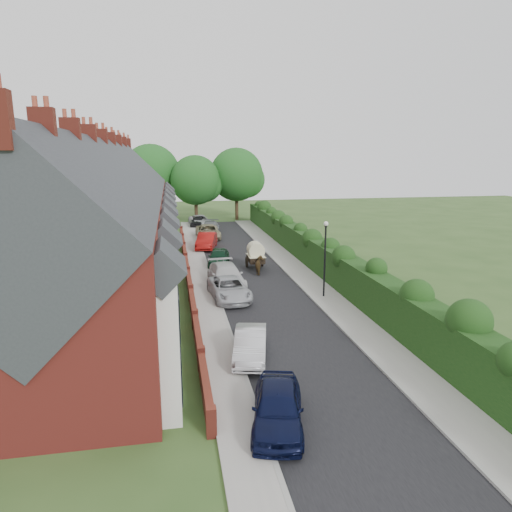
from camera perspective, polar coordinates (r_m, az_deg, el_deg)
The scene contains 25 objects.
ground at distance 26.43m, azimuth 4.20°, elevation -8.25°, with size 140.00×140.00×0.00m, color #2D4C1E.
road at distance 36.58m, azimuth -0.92°, elevation -2.25°, with size 6.00×58.00×0.02m, color black.
pavement_hedge_side at distance 37.44m, azimuth 5.28°, elevation -1.87°, with size 2.20×58.00×0.12m, color #9C9993.
pavement_house_side at distance 36.14m, azimuth -6.95°, elevation -2.44°, with size 1.70×58.00×0.12m, color #9C9993.
kerb_hedge_side at distance 37.18m, azimuth 3.72°, elevation -1.94°, with size 0.18×58.00×0.13m, color #989993.
kerb_house_side at distance 36.20m, azimuth -5.69°, elevation -2.38°, with size 0.18×58.00×0.13m, color #989993.
hedge at distance 37.61m, azimuth 7.97°, elevation 0.54°, with size 2.10×58.00×2.85m.
terrace_row at distance 34.49m, azimuth -17.93°, elevation 3.80°, with size 9.05×40.50×11.50m.
garden_wall_row at distance 35.03m, azimuth -8.50°, elevation -2.30°, with size 0.35×40.35×1.10m.
lamppost at distance 30.15m, azimuth 8.64°, elevation 0.80°, with size 0.32×0.32×5.16m.
tree_far_left at distance 64.15m, azimuth -7.28°, elevation 9.23°, with size 7.14×6.80×9.29m.
tree_far_right at distance 66.72m, azimuth -2.13°, elevation 9.97°, with size 7.98×7.60×10.31m.
tree_far_back at distance 67.03m, azimuth -12.61°, elevation 9.95°, with size 8.40×8.00×10.82m.
car_navy at distance 16.85m, azimuth 2.72°, elevation -18.31°, with size 1.76×4.37×1.49m, color black.
car_silver_a at distance 21.77m, azimuth -0.71°, elevation -10.98°, with size 1.45×4.16×1.37m, color silver.
car_silver_b at distance 30.27m, azimuth -3.37°, elevation -4.10°, with size 2.34×5.07×1.41m, color #B1B3B9.
car_white at distance 33.11m, azimuth -3.75°, elevation -2.46°, with size 2.23×5.49×1.59m, color silver.
car_green at distance 39.44m, azimuth -4.67°, elevation -0.12°, with size 1.71×4.25×1.45m, color black.
car_red at distance 46.58m, azimuth -6.19°, elevation 1.92°, with size 1.70×4.88×1.61m, color maroon.
car_beige at distance 52.13m, azimuth -6.02°, elevation 3.04°, with size 2.58×5.60×1.56m, color tan.
car_grey at distance 55.26m, azimuth -5.77°, elevation 3.55°, with size 2.07×5.09×1.48m, color slate.
car_black at distance 61.15m, azimuth -7.28°, elevation 4.35°, with size 1.64×4.09×1.39m, color black.
horse at distance 36.43m, azimuth 0.47°, elevation -1.20°, with size 0.75×1.64×1.39m, color #4E391C.
horse_cart at distance 37.99m, azimuth -0.04°, elevation 0.32°, with size 1.43×3.15×2.28m.
car_extra_far at distance 61.79m, azimuth -7.01°, elevation 4.44°, with size 2.31×5.00×1.39m, color #BABBBF.
Camera 1 is at (-6.39, -23.86, 9.41)m, focal length 32.00 mm.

